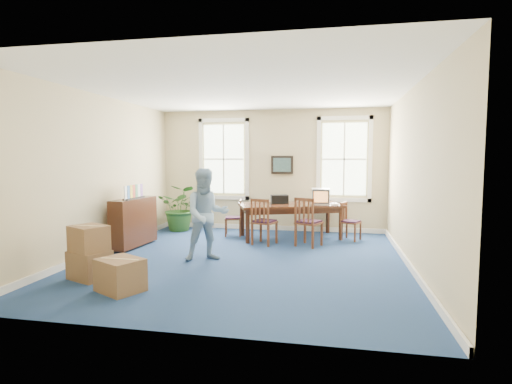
% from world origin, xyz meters
% --- Properties ---
extents(floor, '(6.50, 6.50, 0.00)m').
position_xyz_m(floor, '(0.00, 0.00, 0.00)').
color(floor, navy).
rests_on(floor, ground).
extents(ceiling, '(6.50, 6.50, 0.00)m').
position_xyz_m(ceiling, '(0.00, 0.00, 3.20)').
color(ceiling, white).
rests_on(ceiling, ground).
extents(wall_back, '(6.50, 0.00, 6.50)m').
position_xyz_m(wall_back, '(0.00, 3.25, 1.60)').
color(wall_back, '#C5B488').
rests_on(wall_back, ground).
extents(wall_front, '(6.50, 0.00, 6.50)m').
position_xyz_m(wall_front, '(0.00, -3.25, 1.60)').
color(wall_front, '#C5B488').
rests_on(wall_front, ground).
extents(wall_left, '(0.00, 6.50, 6.50)m').
position_xyz_m(wall_left, '(-3.00, 0.00, 1.60)').
color(wall_left, '#C5B488').
rests_on(wall_left, ground).
extents(wall_right, '(0.00, 6.50, 6.50)m').
position_xyz_m(wall_right, '(3.00, 0.00, 1.60)').
color(wall_right, '#C5B488').
rests_on(wall_right, ground).
extents(baseboard_back, '(6.00, 0.04, 0.12)m').
position_xyz_m(baseboard_back, '(0.00, 3.22, 0.06)').
color(baseboard_back, white).
rests_on(baseboard_back, ground).
extents(baseboard_left, '(0.04, 6.50, 0.12)m').
position_xyz_m(baseboard_left, '(-2.97, 0.00, 0.06)').
color(baseboard_left, white).
rests_on(baseboard_left, ground).
extents(baseboard_right, '(0.04, 6.50, 0.12)m').
position_xyz_m(baseboard_right, '(2.97, 0.00, 0.06)').
color(baseboard_right, white).
rests_on(baseboard_right, ground).
extents(window_left, '(1.40, 0.12, 2.20)m').
position_xyz_m(window_left, '(-1.30, 3.23, 1.90)').
color(window_left, white).
rests_on(window_left, ground).
extents(window_right, '(1.40, 0.12, 2.20)m').
position_xyz_m(window_right, '(1.90, 3.23, 1.90)').
color(window_right, white).
rests_on(window_right, ground).
extents(wall_picture, '(0.58, 0.06, 0.48)m').
position_xyz_m(wall_picture, '(0.30, 3.20, 1.75)').
color(wall_picture, black).
rests_on(wall_picture, ground).
extents(conference_table, '(2.65, 1.87, 0.83)m').
position_xyz_m(conference_table, '(0.63, 2.26, 0.41)').
color(conference_table, '#3E1E10').
rests_on(conference_table, ground).
extents(crt_tv, '(0.44, 0.48, 0.38)m').
position_xyz_m(crt_tv, '(1.34, 2.31, 1.02)').
color(crt_tv, '#B7B7BC').
rests_on(crt_tv, conference_table).
extents(game_console, '(0.19, 0.21, 0.04)m').
position_xyz_m(game_console, '(1.67, 2.26, 0.85)').
color(game_console, white).
rests_on(game_console, conference_table).
extents(equipment_bag, '(0.47, 0.37, 0.21)m').
position_xyz_m(equipment_bag, '(0.35, 2.31, 0.93)').
color(equipment_bag, black).
rests_on(equipment_bag, conference_table).
extents(chair_near_left, '(0.59, 0.59, 1.04)m').
position_xyz_m(chair_near_left, '(0.13, 1.43, 0.52)').
color(chair_near_left, brown).
rests_on(chair_near_left, ground).
extents(chair_near_right, '(0.65, 0.65, 1.08)m').
position_xyz_m(chair_near_right, '(1.12, 1.43, 0.54)').
color(chair_near_right, brown).
rests_on(chair_near_right, ground).
extents(chair_end_left, '(0.48, 0.48, 0.90)m').
position_xyz_m(chair_end_left, '(-0.80, 2.26, 0.45)').
color(chair_end_left, brown).
rests_on(chair_end_left, ground).
extents(chair_end_right, '(0.53, 0.53, 0.89)m').
position_xyz_m(chair_end_right, '(2.06, 2.26, 0.44)').
color(chair_end_right, brown).
rests_on(chair_end_right, ground).
extents(man, '(1.06, 0.97, 1.74)m').
position_xyz_m(man, '(-0.70, -0.15, 0.87)').
color(man, '#84A6C3').
rests_on(man, ground).
extents(credenza, '(0.49, 1.33, 1.02)m').
position_xyz_m(credenza, '(-2.62, 0.64, 0.51)').
color(credenza, '#3E1E10').
rests_on(credenza, ground).
extents(brochure_rack, '(0.18, 0.73, 0.32)m').
position_xyz_m(brochure_rack, '(-2.60, 0.64, 1.18)').
color(brochure_rack, '#99999E').
rests_on(brochure_rack, credenza).
extents(potted_plant, '(1.14, 1.00, 1.23)m').
position_xyz_m(potted_plant, '(-2.33, 2.66, 0.61)').
color(potted_plant, '#1F4618').
rests_on(potted_plant, ground).
extents(cardboard_boxes, '(2.08, 2.08, 0.91)m').
position_xyz_m(cardboard_boxes, '(-1.97, -1.51, 0.45)').
color(cardboard_boxes, brown).
rests_on(cardboard_boxes, ground).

